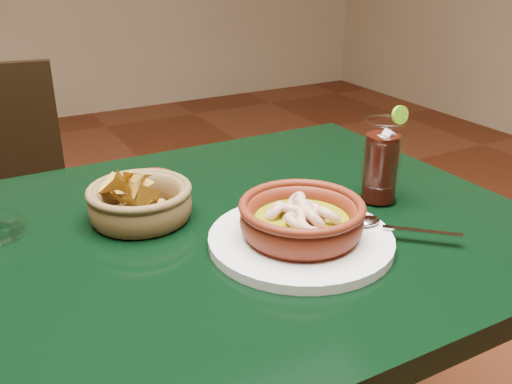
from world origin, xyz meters
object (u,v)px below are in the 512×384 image
dining_table (177,292)px  shrimp_plate (302,224)px  cola_drink (381,162)px  chip_basket (140,202)px

dining_table → shrimp_plate: (0.17, -0.11, 0.13)m
dining_table → cola_drink: size_ratio=6.91×
chip_basket → dining_table: bearing=-77.3°
dining_table → shrimp_plate: bearing=-33.4°
dining_table → cola_drink: 0.42m
dining_table → cola_drink: (0.38, -0.04, 0.17)m
shrimp_plate → cola_drink: size_ratio=2.09×
shrimp_plate → cola_drink: cola_drink is taller
cola_drink → chip_basket: bearing=161.6°
chip_basket → shrimp_plate: bearing=-47.1°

